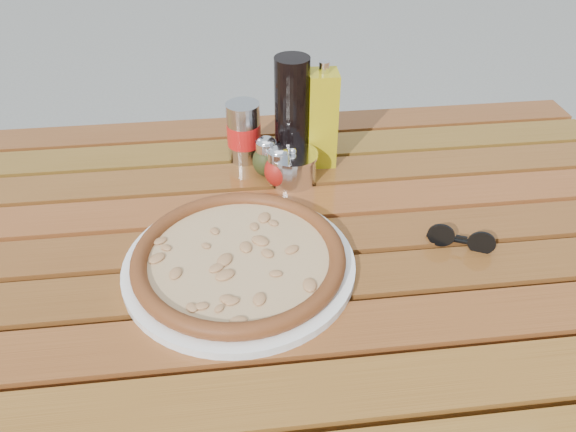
{
  "coord_description": "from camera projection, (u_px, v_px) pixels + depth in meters",
  "views": [
    {
      "loc": [
        -0.09,
        -0.72,
        1.34
      ],
      "look_at": [
        0.0,
        0.02,
        0.78
      ],
      "focal_mm": 35.0,
      "sensor_mm": 36.0,
      "label": 1
    }
  ],
  "objects": [
    {
      "name": "plate",
      "position": [
        239.0,
        265.0,
        0.87
      ],
      "size": [
        0.48,
        0.48,
        0.01
      ],
      "primitive_type": "cylinder",
      "rotation": [
        0.0,
        0.0,
        0.43
      ],
      "color": "white",
      "rests_on": "table"
    },
    {
      "name": "table",
      "position": [
        289.0,
        271.0,
        0.98
      ],
      "size": [
        1.4,
        0.9,
        0.75
      ],
      "color": "#35190C",
      "rests_on": "ground"
    },
    {
      "name": "pepper_shaker",
      "position": [
        279.0,
        167.0,
        1.04
      ],
      "size": [
        0.07,
        0.07,
        0.08
      ],
      "rotation": [
        0.0,
        0.0,
        -0.35
      ],
      "color": "red",
      "rests_on": "table"
    },
    {
      "name": "pizza",
      "position": [
        239.0,
        257.0,
        0.86
      ],
      "size": [
        0.4,
        0.4,
        0.03
      ],
      "rotation": [
        0.0,
        0.0,
        0.25
      ],
      "color": "beige",
      "rests_on": "plate"
    },
    {
      "name": "soda_can",
      "position": [
        244.0,
        132.0,
        1.11
      ],
      "size": [
        0.08,
        0.08,
        0.12
      ],
      "rotation": [
        0.0,
        0.0,
        -0.26
      ],
      "color": "#BABABE",
      "rests_on": "table"
    },
    {
      "name": "oregano_shaker",
      "position": [
        266.0,
        157.0,
        1.07
      ],
      "size": [
        0.06,
        0.06,
        0.08
      ],
      "rotation": [
        0.0,
        0.0,
        0.12
      ],
      "color": "#383E18",
      "rests_on": "table"
    },
    {
      "name": "parmesan_tin",
      "position": [
        293.0,
        166.0,
        1.06
      ],
      "size": [
        0.12,
        0.12,
        0.07
      ],
      "rotation": [
        0.0,
        0.0,
        0.26
      ],
      "color": "silver",
      "rests_on": "table"
    },
    {
      "name": "sunglasses",
      "position": [
        461.0,
        239.0,
        0.91
      ],
      "size": [
        0.11,
        0.06,
        0.04
      ],
      "rotation": [
        0.0,
        0.0,
        -0.44
      ],
      "color": "black",
      "rests_on": "table"
    },
    {
      "name": "dark_bottle",
      "position": [
        292.0,
        114.0,
        1.06
      ],
      "size": [
        0.07,
        0.07,
        0.22
      ],
      "primitive_type": "cylinder",
      "rotation": [
        0.0,
        0.0,
        -0.05
      ],
      "color": "black",
      "rests_on": "table"
    },
    {
      "name": "olive_oil_cruet",
      "position": [
        322.0,
        119.0,
        1.07
      ],
      "size": [
        0.06,
        0.06,
        0.21
      ],
      "rotation": [
        0.0,
        0.0,
        -0.04
      ],
      "color": "#AD9C12",
      "rests_on": "table"
    }
  ]
}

